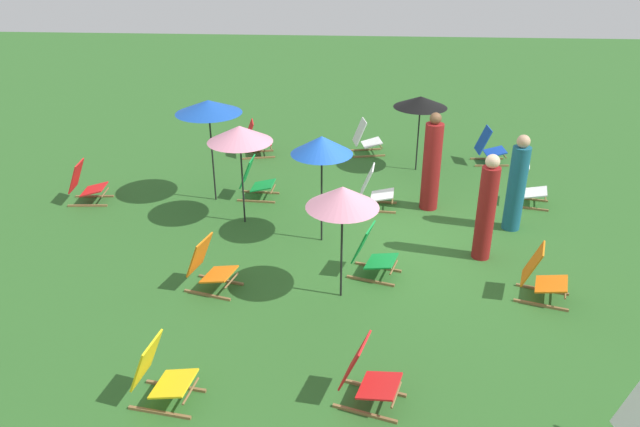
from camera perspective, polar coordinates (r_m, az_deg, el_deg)
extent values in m
plane|color=#2D6026|center=(10.61, 6.49, -2.61)|extent=(40.00, 40.00, 0.00)
cube|color=olive|center=(11.61, 5.23, 0.20)|extent=(0.10, 0.76, 0.04)
cube|color=olive|center=(12.00, 5.38, 1.11)|extent=(0.10, 0.76, 0.04)
cube|color=white|center=(11.69, 5.84, 1.75)|extent=(0.52, 0.47, 0.13)
cube|color=white|center=(11.60, 4.43, 3.10)|extent=(0.50, 0.29, 0.57)
cylinder|color=olive|center=(11.72, 6.80, 1.37)|extent=(0.44, 0.07, 0.03)
cube|color=olive|center=(14.32, 4.62, 5.37)|extent=(0.19, 0.75, 0.04)
cube|color=olive|center=(14.72, 4.26, 5.97)|extent=(0.19, 0.75, 0.04)
cube|color=white|center=(14.45, 4.87, 6.63)|extent=(0.56, 0.52, 0.13)
cube|color=white|center=(14.30, 3.72, 7.64)|extent=(0.52, 0.34, 0.57)
cylinder|color=olive|center=(14.52, 5.63, 6.40)|extent=(0.44, 0.12, 0.03)
cube|color=olive|center=(7.46, -14.79, -17.57)|extent=(0.15, 0.76, 0.04)
cube|color=olive|center=(7.75, -13.32, -15.45)|extent=(0.15, 0.76, 0.04)
cube|color=yellow|center=(7.40, -13.53, -15.21)|extent=(0.54, 0.50, 0.13)
cube|color=yellow|center=(7.34, -15.93, -13.08)|extent=(0.51, 0.32, 0.57)
cylinder|color=olive|center=(7.37, -12.01, -15.93)|extent=(0.44, 0.09, 0.03)
cube|color=olive|center=(9.43, 19.95, -8.07)|extent=(0.25, 0.74, 0.04)
cube|color=olive|center=(9.80, 20.07, -6.69)|extent=(0.25, 0.74, 0.04)
cube|color=orange|center=(9.49, 20.84, -6.18)|extent=(0.58, 0.55, 0.13)
cube|color=orange|center=(9.34, 19.29, -4.45)|extent=(0.53, 0.38, 0.57)
cylinder|color=olive|center=(9.54, 21.97, -6.72)|extent=(0.43, 0.15, 0.03)
cube|color=olive|center=(14.25, 15.77, 4.33)|extent=(0.09, 0.76, 0.04)
cube|color=olive|center=(14.64, 15.34, 4.98)|extent=(0.09, 0.76, 0.04)
cube|color=#1947B7|center=(14.38, 16.06, 5.59)|extent=(0.51, 0.47, 0.13)
cube|color=#1947B7|center=(14.21, 15.03, 6.67)|extent=(0.50, 0.28, 0.57)
cylinder|color=olive|center=(14.46, 16.79, 5.31)|extent=(0.44, 0.06, 0.03)
cube|color=olive|center=(9.45, 4.74, -6.31)|extent=(0.25, 0.74, 0.04)
cube|color=olive|center=(9.81, 5.46, -5.01)|extent=(0.25, 0.74, 0.04)
cube|color=#148C38|center=(9.48, 5.75, -4.46)|extent=(0.58, 0.55, 0.13)
cube|color=#148C38|center=(9.40, 4.06, -2.67)|extent=(0.53, 0.37, 0.57)
cylinder|color=olive|center=(9.47, 6.90, -5.03)|extent=(0.43, 0.15, 0.03)
cube|color=olive|center=(12.03, -6.01, 1.15)|extent=(0.09, 0.76, 0.04)
cube|color=olive|center=(12.42, -5.55, 2.00)|extent=(0.09, 0.76, 0.04)
cube|color=#148C38|center=(12.10, -5.37, 2.64)|extent=(0.51, 0.46, 0.13)
cube|color=#148C38|center=(12.06, -6.82, 3.93)|extent=(0.50, 0.28, 0.57)
cylinder|color=olive|center=(12.09, -4.43, 2.29)|extent=(0.44, 0.06, 0.03)
cube|color=olive|center=(12.62, -20.93, 0.69)|extent=(0.10, 0.76, 0.04)
cube|color=olive|center=(12.99, -20.34, 1.52)|extent=(0.10, 0.76, 0.04)
cube|color=red|center=(12.67, -20.38, 2.15)|extent=(0.51, 0.47, 0.13)
cube|color=red|center=(12.67, -21.85, 3.28)|extent=(0.50, 0.29, 0.57)
cylinder|color=olive|center=(12.63, -19.48, 1.88)|extent=(0.44, 0.06, 0.03)
cube|color=olive|center=(9.24, -10.50, -7.51)|extent=(0.23, 0.74, 0.04)
cube|color=olive|center=(9.56, -9.25, -6.16)|extent=(0.23, 0.74, 0.04)
cube|color=orange|center=(9.22, -9.43, -5.63)|extent=(0.58, 0.54, 0.13)
cube|color=orange|center=(9.22, -11.21, -3.80)|extent=(0.53, 0.36, 0.57)
cylinder|color=olive|center=(9.18, -8.29, -6.23)|extent=(0.43, 0.14, 0.03)
cube|color=olive|center=(12.35, 18.86, 0.49)|extent=(0.21, 0.75, 0.04)
cube|color=olive|center=(12.75, 18.86, 1.30)|extent=(0.21, 0.75, 0.04)
cube|color=white|center=(12.46, 19.48, 1.89)|extent=(0.57, 0.53, 0.13)
cube|color=white|center=(12.34, 18.29, 3.26)|extent=(0.52, 0.35, 0.57)
cylinder|color=olive|center=(12.50, 20.34, 1.48)|extent=(0.43, 0.13, 0.03)
cube|color=olive|center=(7.25, 4.20, -18.17)|extent=(0.25, 0.74, 0.04)
cube|color=olive|center=(7.56, 5.18, -15.96)|extent=(0.25, 0.74, 0.04)
cube|color=red|center=(7.21, 5.57, -15.75)|extent=(0.58, 0.55, 0.13)
cube|color=red|center=(7.09, 3.26, -13.55)|extent=(0.53, 0.37, 0.57)
cylinder|color=olive|center=(7.23, 7.14, -16.48)|extent=(0.43, 0.15, 0.03)
cube|color=white|center=(7.18, 27.74, -16.53)|extent=(0.52, 0.33, 0.57)
cube|color=olive|center=(14.24, -5.75, 5.20)|extent=(0.21, 0.75, 0.04)
cube|color=olive|center=(14.65, -5.87, 5.81)|extent=(0.21, 0.75, 0.04)
cube|color=red|center=(14.36, -5.46, 6.48)|extent=(0.57, 0.53, 0.13)
cube|color=red|center=(14.26, -6.72, 7.46)|extent=(0.52, 0.35, 0.57)
cylinder|color=olive|center=(14.40, -4.65, 6.26)|extent=(0.43, 0.13, 0.03)
cylinder|color=black|center=(8.67, 2.04, -2.90)|extent=(0.03, 0.03, 1.73)
cone|color=pink|center=(8.34, 2.12, 1.56)|extent=(1.03, 1.03, 0.31)
cylinder|color=black|center=(13.43, 9.17, 7.31)|extent=(0.03, 0.03, 1.63)
cone|color=black|center=(13.22, 9.40, 10.28)|extent=(1.14, 1.14, 0.23)
cylinder|color=black|center=(10.92, -7.29, 3.48)|extent=(0.03, 0.03, 1.81)
cone|color=pink|center=(10.64, -7.53, 7.40)|extent=(1.14, 1.14, 0.29)
cylinder|color=black|center=(10.18, 0.15, 2.12)|extent=(0.03, 0.03, 1.86)
cone|color=#194CB2|center=(9.87, 0.16, 6.43)|extent=(1.02, 1.02, 0.30)
cylinder|color=black|center=(11.89, -10.06, 5.67)|extent=(0.03, 0.03, 1.99)
cone|color=#194CB2|center=(11.61, -10.41, 9.81)|extent=(1.25, 1.25, 0.25)
cylinder|color=maroon|center=(10.06, 15.25, -0.02)|extent=(0.34, 0.34, 1.58)
sphere|color=beige|center=(9.72, 15.86, 4.72)|extent=(0.22, 0.22, 0.22)
cylinder|color=maroon|center=(11.60, 10.39, 4.30)|extent=(0.36, 0.36, 1.68)
sphere|color=brown|center=(11.29, 10.77, 8.73)|extent=(0.22, 0.22, 0.22)
cylinder|color=#195972|center=(11.19, 17.88, 2.21)|extent=(0.33, 0.33, 1.54)
sphere|color=tan|center=(10.89, 18.51, 6.42)|extent=(0.23, 0.23, 0.23)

